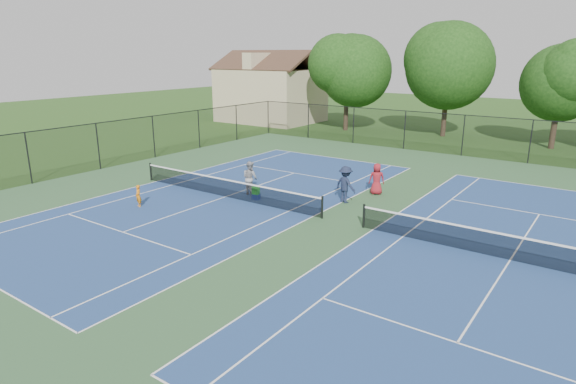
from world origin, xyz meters
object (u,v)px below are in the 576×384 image
Objects in this scene: bystander_c at (377,179)px; ball_crate at (256,197)px; tree_back_b at (449,62)px; instructor at (250,178)px; child_player at (138,196)px; bystander_b at (345,185)px; clapboard_house at (271,93)px; tree_back_c at (562,78)px; ball_hopper at (256,190)px; tree_back_a at (348,67)px.

bystander_c is 6.51m from ball_crate.
instructor is (-2.21, -24.88, -5.68)m from tree_back_b.
bystander_b is at bearing 55.91° from child_player.
tree_back_b is at bearing 86.81° from ball_crate.
child_player is at bearing -64.58° from clapboard_house.
tree_back_b reaches higher than child_player.
child_player is 5.76m from instructor.
tree_back_b is at bearing 96.51° from child_player.
clapboard_house is 5.74× the size of bystander_b.
instructor is (3.15, 4.81, 0.37)m from child_player.
tree_back_c is at bearing 80.15° from child_player.
tree_back_c reaches higher than bystander_b.
bystander_c is 4.15× the size of ball_hopper.
instructor is 0.97× the size of bystander_b.
child_player is 0.60× the size of instructor.
ball_crate is 0.93× the size of ball_hopper.
bystander_b is (4.82, 1.68, 0.03)m from instructor.
bystander_c is (8.61, 8.76, 0.30)m from child_player.
tree_back_b is 9.16× the size of child_player.
bystander_b is at bearing -149.37° from instructor.
bystander_c reaches higher than ball_hopper.
tree_back_c is 22.16× the size of ball_crate.
instructor is at bearing 73.54° from child_player.
tree_back_a is 22.47× the size of ball_hopper.
bystander_c is 4.46× the size of ball_crate.
tree_back_c reaches higher than ball_hopper.
tree_back_c is 7.67× the size of child_player.
bystander_c is (22.25, -19.93, -2.25)m from clapboard_house.
clapboard_house is (-28.00, -0.00, -2.39)m from tree_back_c.
tree_back_a is 1.09× the size of tree_back_c.
clapboard_house reaches higher than ball_hopper.
clapboard_house is at bearing -31.47° from bystander_b.
clapboard_house is 30.20m from ball_hopper.
child_player is at bearing -132.66° from ball_crate.
clapboard_house is 9.87× the size of child_player.
tree_back_c is at bearing -135.63° from bystander_c.
bystander_b is 4.66m from ball_crate.
tree_back_c is 21.26m from bystander_c.
clapboard_house is at bearing -180.00° from tree_back_c.
tree_back_b is 26.47× the size of ball_crate.
tree_back_a is at bearing -167.47° from tree_back_b.
tree_back_a reaches higher than clapboard_house.
tree_back_a reaches higher than ball_hopper.
tree_back_b is at bearing -69.28° from bystander_b.
child_player is 2.69× the size of ball_hopper.
instructor reaches higher than bystander_c.
tree_back_c is at bearing -91.75° from bystander_b.
child_player is at bearing -82.52° from tree_back_a.
tree_back_a is at bearing 107.94° from ball_hopper.
instructor is at bearing -54.90° from clapboard_house.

